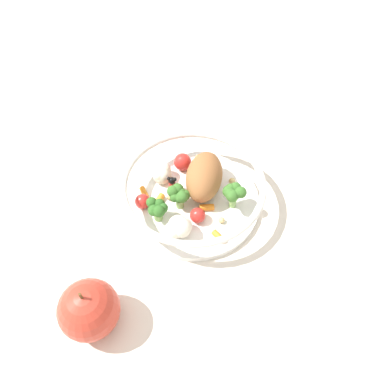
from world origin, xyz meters
TOP-DOWN VIEW (x-y plane):
  - ground_plane at (0.00, 0.00)m, footprint 2.40×2.40m
  - food_container at (0.00, 0.01)m, footprint 0.23×0.23m
  - loose_apple at (0.22, 0.10)m, footprint 0.08×0.08m

SIDE VIEW (x-z plane):
  - ground_plane at x=0.00m, z-range 0.00..0.00m
  - food_container at x=0.00m, z-range 0.00..0.07m
  - loose_apple at x=0.22m, z-range -0.01..0.09m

